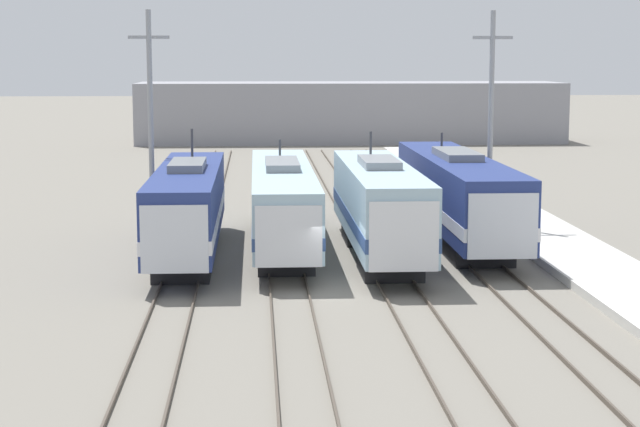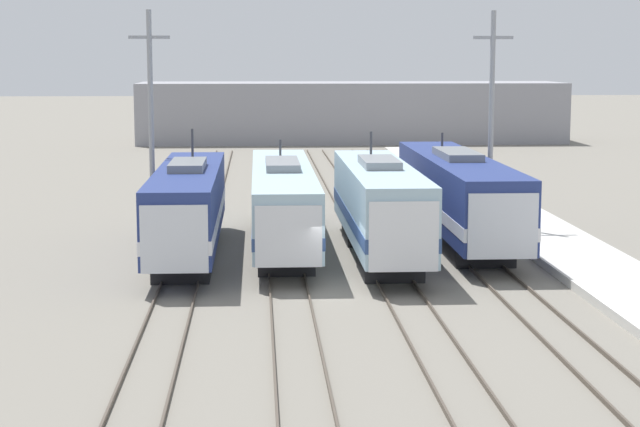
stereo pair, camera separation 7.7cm
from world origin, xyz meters
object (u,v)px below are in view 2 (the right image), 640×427
at_px(catenary_tower_left, 151,118).
at_px(locomotive_center_right, 380,208).
at_px(locomotive_far_left, 188,210).
at_px(catenary_tower_right, 491,117).
at_px(locomotive_center_left, 283,204).
at_px(locomotive_far_right, 459,196).

bearing_deg(catenary_tower_left, locomotive_center_right, -33.22).
distance_m(locomotive_far_left, locomotive_center_right, 8.45).
relative_size(locomotive_far_left, catenary_tower_right, 1.50).
bearing_deg(locomotive_center_left, locomotive_far_right, 9.37).
height_order(locomotive_far_left, catenary_tower_right, catenary_tower_right).
bearing_deg(catenary_tower_left, locomotive_far_left, -72.00).
xyz_separation_m(locomotive_center_right, locomotive_far_right, (4.22, 3.93, -0.01)).
bearing_deg(locomotive_far_right, locomotive_center_right, -137.07).
bearing_deg(catenary_tower_right, locomotive_center_right, -132.59).
bearing_deg(locomotive_center_left, locomotive_center_right, -30.98).
bearing_deg(locomotive_far_right, catenary_tower_right, 54.38).
xyz_separation_m(locomotive_far_left, catenary_tower_right, (14.83, 6.63, 3.62)).
xyz_separation_m(locomotive_far_left, locomotive_far_right, (12.67, 3.62, 0.04)).
xyz_separation_m(locomotive_far_left, locomotive_center_right, (8.45, -0.31, 0.05)).
relative_size(locomotive_center_left, catenary_tower_right, 1.74).
xyz_separation_m(locomotive_center_left, catenary_tower_right, (10.61, 4.41, 3.71)).
bearing_deg(locomotive_far_left, locomotive_center_right, -2.11).
xyz_separation_m(locomotive_center_left, locomotive_center_right, (4.22, -2.54, 0.15)).
height_order(locomotive_far_right, catenary_tower_left, catenary_tower_left).
distance_m(locomotive_center_right, catenary_tower_right, 10.08).
distance_m(locomotive_center_left, catenary_tower_left, 8.60).
height_order(locomotive_center_right, catenary_tower_left, catenary_tower_left).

